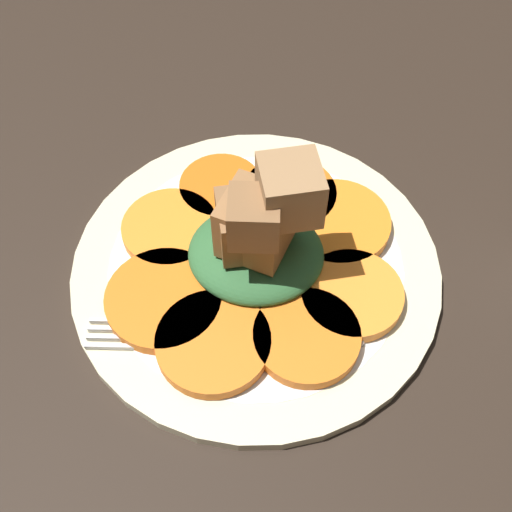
# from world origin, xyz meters

# --- Properties ---
(table_slab) EXTENTS (1.20, 1.20, 0.02)m
(table_slab) POSITION_xyz_m (0.00, 0.00, 0.01)
(table_slab) COLOR black
(table_slab) RESTS_ON ground
(plate) EXTENTS (0.28, 0.28, 0.01)m
(plate) POSITION_xyz_m (0.00, 0.00, 0.03)
(plate) COLOR beige
(plate) RESTS_ON table_slab
(carrot_slice_0) EXTENTS (0.08, 0.08, 0.01)m
(carrot_slice_0) POSITION_xyz_m (0.02, 0.07, 0.04)
(carrot_slice_0) COLOR orange
(carrot_slice_0) RESTS_ON plate
(carrot_slice_1) EXTENTS (0.07, 0.07, 0.01)m
(carrot_slice_1) POSITION_xyz_m (-0.03, 0.07, 0.04)
(carrot_slice_1) COLOR #D66114
(carrot_slice_1) RESTS_ON plate
(carrot_slice_2) EXTENTS (0.07, 0.07, 0.01)m
(carrot_slice_2) POSITION_xyz_m (-0.07, 0.02, 0.04)
(carrot_slice_2) COLOR orange
(carrot_slice_2) RESTS_ON plate
(carrot_slice_3) EXTENTS (0.08, 0.08, 0.01)m
(carrot_slice_3) POSITION_xyz_m (-0.06, -0.04, 0.04)
(carrot_slice_3) COLOR orange
(carrot_slice_3) RESTS_ON plate
(carrot_slice_4) EXTENTS (0.08, 0.08, 0.01)m
(carrot_slice_4) POSITION_xyz_m (-0.02, -0.07, 0.04)
(carrot_slice_4) COLOR orange
(carrot_slice_4) RESTS_ON plate
(carrot_slice_5) EXTENTS (0.07, 0.07, 0.01)m
(carrot_slice_5) POSITION_xyz_m (0.04, -0.06, 0.04)
(carrot_slice_5) COLOR orange
(carrot_slice_5) RESTS_ON plate
(carrot_slice_6) EXTENTS (0.07, 0.07, 0.01)m
(carrot_slice_6) POSITION_xyz_m (0.07, -0.02, 0.04)
(carrot_slice_6) COLOR orange
(carrot_slice_6) RESTS_ON plate
(carrot_slice_7) EXTENTS (0.08, 0.08, 0.01)m
(carrot_slice_7) POSITION_xyz_m (0.06, 0.04, 0.04)
(carrot_slice_7) COLOR orange
(carrot_slice_7) RESTS_ON plate
(center_pile) EXTENTS (0.10, 0.09, 0.10)m
(center_pile) POSITION_xyz_m (0.00, -0.00, 0.07)
(center_pile) COLOR #2D6033
(center_pile) RESTS_ON plate
(fork) EXTENTS (0.19, 0.03, 0.00)m
(fork) POSITION_xyz_m (-0.02, -0.06, 0.03)
(fork) COLOR silver
(fork) RESTS_ON plate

